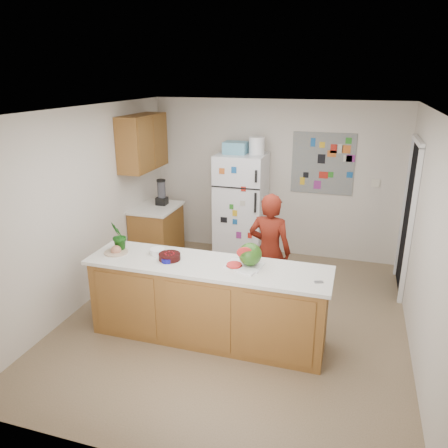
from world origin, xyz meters
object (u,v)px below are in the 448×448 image
(watermelon, at_px, (250,254))
(refrigerator, at_px, (241,207))
(person, at_px, (269,251))
(cherry_bowl, at_px, (170,257))

(watermelon, bearing_deg, refrigerator, 107.13)
(person, xyz_separation_m, watermelon, (-0.04, -0.87, 0.30))
(refrigerator, relative_size, person, 1.13)
(refrigerator, bearing_deg, watermelon, -72.87)
(cherry_bowl, bearing_deg, person, 45.84)
(refrigerator, bearing_deg, person, -62.30)
(person, relative_size, cherry_bowl, 6.24)
(refrigerator, distance_m, cherry_bowl, 2.40)
(person, bearing_deg, cherry_bowl, 51.14)
(person, xyz_separation_m, cherry_bowl, (-0.93, -0.96, 0.20))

